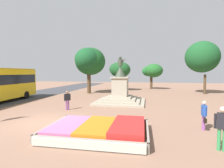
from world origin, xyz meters
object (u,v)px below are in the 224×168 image
(statue_monument, at_px, (120,93))
(pedestrian_near_planter, at_px, (67,99))
(pedestrian_with_handbag, at_px, (204,114))
(pedestrian_crossing_plaza, at_px, (222,125))
(flower_planter, at_px, (99,130))

(statue_monument, bearing_deg, pedestrian_near_planter, -130.52)
(pedestrian_with_handbag, relative_size, pedestrian_near_planter, 0.99)
(statue_monument, height_order, pedestrian_with_handbag, statue_monument)
(pedestrian_crossing_plaza, bearing_deg, pedestrian_with_handbag, 87.57)
(flower_planter, bearing_deg, pedestrian_near_planter, 129.11)
(pedestrian_with_handbag, bearing_deg, pedestrian_crossing_plaza, -92.43)
(statue_monument, xyz_separation_m, pedestrian_near_planter, (-3.70, -4.32, -0.07))
(flower_planter, bearing_deg, pedestrian_with_handbag, 19.49)
(pedestrian_crossing_plaza, bearing_deg, pedestrian_near_planter, 147.97)
(flower_planter, xyz_separation_m, pedestrian_crossing_plaza, (5.12, -0.71, 0.75))
(statue_monument, relative_size, pedestrian_crossing_plaza, 2.80)
(pedestrian_near_planter, bearing_deg, statue_monument, 49.48)
(statue_monument, height_order, pedestrian_crossing_plaza, statue_monument)
(pedestrian_near_planter, bearing_deg, pedestrian_crossing_plaza, -32.03)
(statue_monument, relative_size, pedestrian_with_handbag, 3.15)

